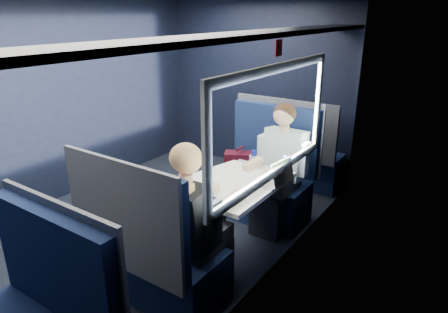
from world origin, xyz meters
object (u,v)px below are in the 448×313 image
Objects in this scene: man at (280,162)px; laptop at (276,177)px; table at (236,190)px; bottle_small at (284,168)px; woman at (192,218)px; seat_row_front at (300,156)px; cup at (287,168)px; seat_bay_far at (153,255)px; seat_bay_near at (264,178)px.

laptop is (0.23, -0.54, 0.08)m from man.
table is 0.47m from bottle_small.
table is 0.76× the size of woman.
woman is (0.07, -0.71, 0.06)m from table.
seat_row_front is (-0.18, 1.80, -0.25)m from table.
seat_row_front is at bearing 108.44° from cup.
table is at bearing -95.52° from man.
cup is at bearing -51.99° from man.
woman reaches higher than cup.
cup is at bearing 96.39° from laptop.
seat_row_front reaches higher than cup.
seat_bay_far is at bearing -108.98° from cup.
woman is (0.25, -2.50, 0.32)m from seat_row_front.
seat_bay_far reaches higher than cup.
woman is at bearing -80.58° from seat_bay_near.
woman is at bearing -84.30° from seat_row_front.
seat_bay_near is 0.94m from laptop.
seat_bay_near is 1.75m from seat_bay_far.
cup is at bearing 80.00° from woman.
cup is (0.45, 1.31, 0.37)m from seat_bay_far.
woman reaches higher than seat_bay_far.
bottle_small is (0.48, 1.19, 0.42)m from seat_bay_far.
cup is at bearing -71.56° from seat_row_front.
man is (0.25, -1.10, 0.31)m from seat_row_front.
seat_bay_near is 3.93× the size of laptop.
seat_row_front is at bearing 90.00° from seat_bay_far.
man is 0.59m from laptop.
man is at bearing 80.97° from seat_bay_far.
seat_bay_near is 0.95× the size of woman.
man is (0.07, 0.70, 0.06)m from table.
man is at bearing 90.00° from woman.
seat_row_front is (0.00, 2.67, -0.00)m from seat_bay_far.
seat_bay_far is at bearing -101.78° from table.
man reaches higher than bottle_small.
cup is (0.46, -0.43, 0.36)m from seat_bay_near.
seat_bay_near is 0.43m from man.
woman is at bearing -104.99° from laptop.
man is (0.25, 1.57, 0.30)m from seat_bay_far.
seat_bay_near is 14.22× the size of cup.
table is at bearing 95.45° from woman.
woman reaches higher than table.
seat_row_front is at bearing 108.01° from bottle_small.
seat_row_front is 0.88× the size of man.
table is 0.79× the size of seat_bay_near.
cup is (-0.03, 0.28, -0.02)m from laptop.
seat_row_front is (0.01, 0.93, -0.01)m from seat_bay_near.
woman is 4.13× the size of laptop.
woman is (0.25, 0.17, 0.31)m from seat_bay_far.
bottle_small is 2.34× the size of cup.
bottle_small is at bearing 91.18° from laptop.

